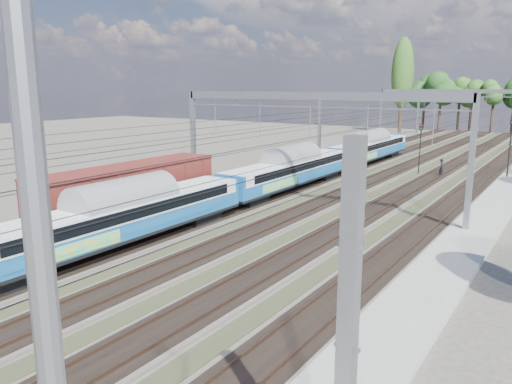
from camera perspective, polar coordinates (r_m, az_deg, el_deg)
The scene contains 10 objects.
track_bed at distance 52.45m, azimuth 13.58°, elevation 1.42°, with size 21.00×130.00×0.34m.
platform at distance 25.92m, azimuth 19.61°, elevation -9.62°, with size 3.00×70.00×0.30m, color gray.
catenary at distance 58.90m, azimuth 16.78°, elevation 8.55°, with size 25.65×130.00×9.00m.
tree_belt at distance 99.81m, azimuth 26.76°, elevation 9.91°, with size 39.98×101.07×11.85m.
poplar at distance 106.53m, azimuth 16.42°, elevation 12.82°, with size 4.40×4.40×19.04m.
emu_train at distance 44.79m, azimuth 3.82°, elevation 2.98°, with size 2.81×59.40×4.10m.
freight_boxcar at distance 36.13m, azimuth -14.25°, elevation 0.36°, with size 3.09×14.92×3.85m.
worker at distance 56.34m, azimuth 20.46°, elevation 2.61°, with size 0.71×0.47×1.95m, color black.
signal_near at distance 56.99m, azimuth 18.27°, elevation 5.39°, with size 0.35×0.32×5.47m.
signal_far at distance 57.13m, azimuth 27.10°, elevation 5.31°, with size 0.46×0.42×6.42m.
Camera 1 is at (17.30, -3.64, 9.37)m, focal length 35.00 mm.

